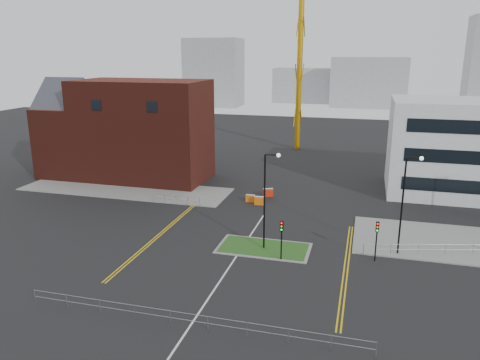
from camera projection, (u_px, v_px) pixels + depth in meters
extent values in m
plane|color=black|center=(217.00, 286.00, 36.76)|extent=(200.00, 200.00, 0.00)
cube|color=slate|center=(125.00, 189.00, 62.29)|extent=(28.00, 8.00, 0.12)
cube|color=slate|center=(264.00, 248.00, 43.68)|extent=(8.60, 4.60, 0.08)
cube|color=#214F1A|center=(264.00, 248.00, 43.68)|extent=(8.00, 4.00, 0.12)
cube|color=#4C1A13|center=(143.00, 131.00, 66.03)|extent=(18.00, 10.00, 14.00)
cube|color=black|center=(96.00, 105.00, 61.32)|extent=(1.40, 0.10, 1.40)
cube|color=black|center=(152.00, 107.00, 59.28)|extent=(1.40, 0.10, 1.40)
cube|color=#4C1A13|center=(70.00, 140.00, 69.62)|extent=(6.00, 10.00, 10.00)
cube|color=#2D3038|center=(67.00, 107.00, 68.29)|extent=(6.40, 8.49, 8.49)
cylinder|color=#C1860B|center=(300.00, 46.00, 83.46)|extent=(1.00, 1.00, 37.30)
cylinder|color=black|center=(264.00, 203.00, 42.50)|extent=(0.16, 0.16, 9.00)
cylinder|color=black|center=(272.00, 155.00, 41.15)|extent=(1.20, 0.10, 0.10)
sphere|color=silver|center=(278.00, 155.00, 41.00)|extent=(0.36, 0.36, 0.36)
cylinder|color=black|center=(402.00, 207.00, 41.30)|extent=(0.16, 0.16, 9.00)
cylinder|color=black|center=(414.00, 158.00, 39.95)|extent=(1.20, 0.10, 0.10)
sphere|color=silver|center=(422.00, 158.00, 39.80)|extent=(0.36, 0.36, 0.36)
cylinder|color=black|center=(281.00, 244.00, 40.92)|extent=(0.12, 0.12, 3.00)
cube|color=black|center=(282.00, 226.00, 40.47)|extent=(0.28, 0.22, 0.90)
sphere|color=red|center=(282.00, 223.00, 40.27)|extent=(0.18, 0.18, 0.18)
sphere|color=orange|center=(282.00, 226.00, 40.35)|extent=(0.18, 0.18, 0.18)
sphere|color=#0CCC33|center=(281.00, 230.00, 40.43)|extent=(0.18, 0.18, 0.18)
cylinder|color=black|center=(376.00, 245.00, 40.75)|extent=(0.12, 0.12, 3.00)
cube|color=black|center=(377.00, 227.00, 40.30)|extent=(0.28, 0.22, 0.90)
sphere|color=red|center=(378.00, 224.00, 40.10)|extent=(0.18, 0.18, 0.18)
sphere|color=orange|center=(377.00, 227.00, 40.18)|extent=(0.18, 0.18, 0.18)
sphere|color=#0CCC33|center=(377.00, 231.00, 40.25)|extent=(0.18, 0.18, 0.18)
cylinder|color=gray|center=(189.00, 314.00, 30.90)|extent=(24.00, 0.04, 0.04)
cylinder|color=gray|center=(189.00, 320.00, 31.04)|extent=(24.00, 0.04, 0.04)
cylinder|color=gray|center=(35.00, 296.00, 34.09)|extent=(0.05, 0.05, 1.10)
cylinder|color=gray|center=(376.00, 350.00, 27.98)|extent=(0.05, 0.05, 1.10)
cylinder|color=gray|center=(176.00, 196.00, 56.02)|extent=(6.00, 0.04, 0.04)
cylinder|color=gray|center=(176.00, 200.00, 56.15)|extent=(6.00, 0.04, 0.04)
cylinder|color=gray|center=(153.00, 198.00, 56.92)|extent=(0.05, 0.05, 1.10)
cylinder|color=gray|center=(200.00, 202.00, 55.39)|extent=(0.05, 0.05, 1.10)
cylinder|color=gray|center=(473.00, 245.00, 41.96)|extent=(19.01, 5.04, 0.04)
cylinder|color=gray|center=(473.00, 250.00, 42.09)|extent=(19.01, 5.04, 0.04)
cylinder|color=gray|center=(364.00, 249.00, 42.18)|extent=(0.05, 0.05, 1.10)
cube|color=silver|center=(224.00, 274.00, 38.62)|extent=(0.15, 30.00, 0.01)
cube|color=gold|center=(164.00, 230.00, 48.35)|extent=(0.12, 24.00, 0.01)
cube|color=gold|center=(167.00, 230.00, 48.27)|extent=(0.12, 24.00, 0.01)
cube|color=gold|center=(344.00, 267.00, 39.92)|extent=(0.12, 20.00, 0.01)
cube|color=gold|center=(348.00, 268.00, 39.85)|extent=(0.12, 20.00, 0.01)
cube|color=gray|center=(214.00, 73.00, 155.60)|extent=(18.00, 12.00, 22.00)
cube|color=gray|center=(369.00, 82.00, 152.97)|extent=(24.00, 12.00, 16.00)
cube|color=gray|center=(316.00, 86.00, 167.38)|extent=(30.00, 12.00, 12.00)
cube|color=orange|center=(259.00, 201.00, 56.04)|extent=(1.26, 0.53, 1.02)
cube|color=silver|center=(260.00, 197.00, 55.92)|extent=(1.26, 0.53, 0.12)
cube|color=orange|center=(250.00, 198.00, 57.08)|extent=(1.10, 0.37, 0.91)
cube|color=silver|center=(250.00, 195.00, 56.98)|extent=(1.10, 0.37, 0.11)
cube|color=red|center=(268.00, 193.00, 59.19)|extent=(1.32, 0.89, 1.05)
cube|color=silver|center=(268.00, 189.00, 59.07)|extent=(1.32, 0.89, 0.13)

